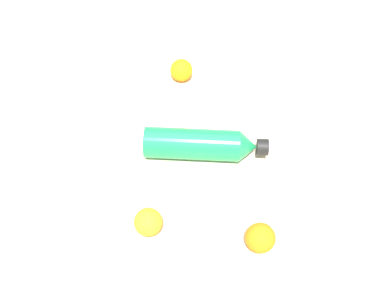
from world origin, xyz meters
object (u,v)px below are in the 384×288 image
orange_0 (148,222)px  orange_1 (181,70)px  orange_2 (260,238)px  water_bottle (202,144)px

orange_0 → orange_1: 0.49m
orange_0 → orange_2: 0.24m
orange_0 → orange_2: size_ratio=0.97×
orange_1 → orange_2: orange_2 is taller
water_bottle → orange_0: bearing=-116.5°
orange_1 → orange_2: 0.56m
water_bottle → orange_2: 0.28m
water_bottle → orange_1: (0.16, 0.23, -0.01)m
water_bottle → orange_2: bearing=-61.1°
orange_0 → orange_1: (0.40, 0.29, 0.00)m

